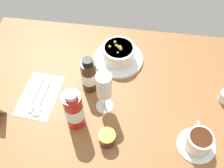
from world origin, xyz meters
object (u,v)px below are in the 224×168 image
porridge_bowl (118,54)px  coffee_cup (198,141)px  sauce_bottle_brown (89,76)px  wine_glass (104,87)px  jam_jar (107,138)px  sauce_bottle_red (74,110)px  cutlery_setting (39,96)px

porridge_bowl → coffee_cup: porridge_bowl is taller
coffee_cup → sauce_bottle_brown: size_ratio=0.84×
coffee_cup → wine_glass: (31.45, -10.70, 8.32)cm
coffee_cup → wine_glass: bearing=-18.8°
coffee_cup → jam_jar: size_ratio=2.40×
jam_jar → sauce_bottle_brown: (9.40, -20.55, 4.55)cm
wine_glass → jam_jar: wine_glass is taller
porridge_bowl → wine_glass: 23.48cm
jam_jar → sauce_bottle_red: bearing=-26.2°
wine_glass → sauce_bottle_brown: 10.77cm
porridge_bowl → sauce_bottle_red: 31.84cm
wine_glass → sauce_bottle_red: sauce_bottle_red is taller
coffee_cup → sauce_bottle_brown: 42.31cm
coffee_cup → sauce_bottle_red: sauce_bottle_red is taller
jam_jar → sauce_bottle_brown: bearing=-65.4°
wine_glass → jam_jar: (-2.78, 13.23, -8.87)cm
cutlery_setting → wine_glass: size_ratio=1.19×
cutlery_setting → coffee_cup: 56.94cm
porridge_bowl → coffee_cup: (-29.40, 32.70, -0.38)cm
porridge_bowl → jam_jar: size_ratio=3.57×
sauce_bottle_brown → porridge_bowl: bearing=-120.6°
cutlery_setting → coffee_cup: (-55.70, 11.48, 2.87)cm
porridge_bowl → wine_glass: (2.06, 22.00, 7.93)cm
porridge_bowl → cutlery_setting: 33.95cm
coffee_cup → wine_glass: wine_glass is taller
jam_jar → sauce_bottle_red: sauce_bottle_red is taller
wine_glass → sauce_bottle_brown: wine_glass is taller
coffee_cup → jam_jar: bearing=5.1°
cutlery_setting → sauce_bottle_red: 19.53cm
cutlery_setting → coffee_cup: size_ratio=1.57×
wine_glass → sauce_bottle_red: (8.50, 7.68, -3.30)cm
porridge_bowl → wine_glass: size_ratio=1.13×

